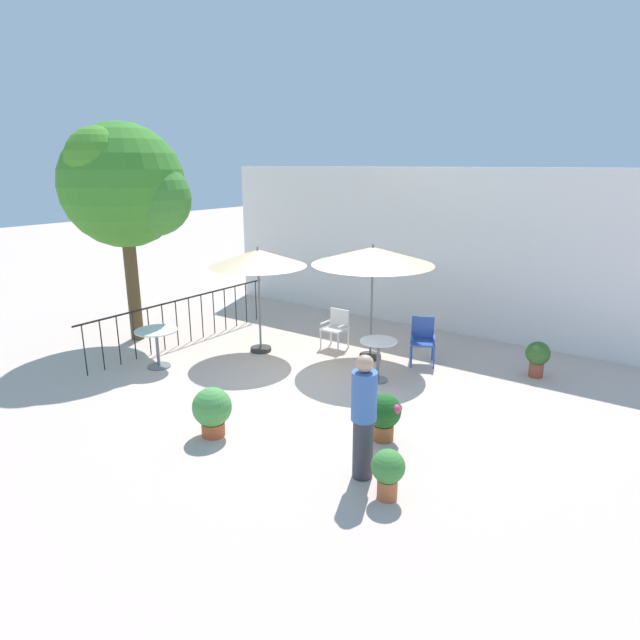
{
  "coord_description": "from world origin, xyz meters",
  "views": [
    {
      "loc": [
        5.62,
        -7.5,
        3.84
      ],
      "look_at": [
        0.0,
        0.3,
        1.05
      ],
      "focal_mm": 30.45,
      "sensor_mm": 36.0,
      "label": 1
    }
  ],
  "objects_px": {
    "potted_plant_0": "(384,414)",
    "potted_plant_2": "(538,356)",
    "standing_person": "(364,416)",
    "patio_umbrella_0": "(258,259)",
    "patio_chair_1": "(337,326)",
    "potted_plant_1": "(388,470)",
    "cafe_table_1": "(378,353)",
    "potted_plant_3": "(212,409)",
    "patio_umbrella_1": "(373,257)",
    "shade_tree": "(126,185)",
    "patio_chair_0": "(423,337)",
    "cafe_table_0": "(157,341)"
  },
  "relations": [
    {
      "from": "patio_chair_1",
      "to": "cafe_table_1",
      "type": "bearing_deg",
      "value": -33.73
    },
    {
      "from": "shade_tree",
      "to": "potted_plant_1",
      "type": "relative_size",
      "value": 7.47
    },
    {
      "from": "patio_umbrella_1",
      "to": "cafe_table_0",
      "type": "bearing_deg",
      "value": -137.39
    },
    {
      "from": "shade_tree",
      "to": "standing_person",
      "type": "bearing_deg",
      "value": -14.87
    },
    {
      "from": "cafe_table_0",
      "to": "potted_plant_1",
      "type": "relative_size",
      "value": 1.29
    },
    {
      "from": "shade_tree",
      "to": "patio_chair_1",
      "type": "bearing_deg",
      "value": 28.03
    },
    {
      "from": "potted_plant_1",
      "to": "potted_plant_2",
      "type": "relative_size",
      "value": 0.92
    },
    {
      "from": "potted_plant_1",
      "to": "standing_person",
      "type": "distance_m",
      "value": 0.71
    },
    {
      "from": "potted_plant_0",
      "to": "cafe_table_0",
      "type": "bearing_deg",
      "value": -179.72
    },
    {
      "from": "patio_chair_0",
      "to": "patio_umbrella_1",
      "type": "bearing_deg",
      "value": -158.07
    },
    {
      "from": "potted_plant_0",
      "to": "potted_plant_2",
      "type": "xyz_separation_m",
      "value": [
        1.13,
        3.78,
        -0.0
      ]
    },
    {
      "from": "cafe_table_1",
      "to": "patio_chair_1",
      "type": "xyz_separation_m",
      "value": [
        -1.66,
        1.11,
        -0.05
      ]
    },
    {
      "from": "patio_umbrella_0",
      "to": "potted_plant_1",
      "type": "xyz_separation_m",
      "value": [
        4.75,
        -3.07,
        -1.6
      ]
    },
    {
      "from": "patio_umbrella_1",
      "to": "patio_chair_1",
      "type": "relative_size",
      "value": 2.89
    },
    {
      "from": "patio_umbrella_1",
      "to": "potted_plant_1",
      "type": "relative_size",
      "value": 3.84
    },
    {
      "from": "patio_umbrella_0",
      "to": "cafe_table_1",
      "type": "relative_size",
      "value": 2.86
    },
    {
      "from": "standing_person",
      "to": "potted_plant_2",
      "type": "bearing_deg",
      "value": 79.65
    },
    {
      "from": "patio_umbrella_0",
      "to": "standing_person",
      "type": "distance_m",
      "value": 5.25
    },
    {
      "from": "potted_plant_3",
      "to": "cafe_table_0",
      "type": "bearing_deg",
      "value": 155.62
    },
    {
      "from": "patio_umbrella_0",
      "to": "patio_chair_1",
      "type": "bearing_deg",
      "value": 44.04
    },
    {
      "from": "cafe_table_0",
      "to": "potted_plant_3",
      "type": "bearing_deg",
      "value": -24.38
    },
    {
      "from": "patio_chair_0",
      "to": "potted_plant_0",
      "type": "bearing_deg",
      "value": -73.81
    },
    {
      "from": "patio_umbrella_1",
      "to": "potted_plant_1",
      "type": "xyz_separation_m",
      "value": [
        2.63,
        -4.05,
        -1.72
      ]
    },
    {
      "from": "patio_chair_1",
      "to": "potted_plant_3",
      "type": "relative_size",
      "value": 1.12
    },
    {
      "from": "standing_person",
      "to": "patio_chair_0",
      "type": "bearing_deg",
      "value": 105.79
    },
    {
      "from": "patio_umbrella_0",
      "to": "patio_umbrella_1",
      "type": "relative_size",
      "value": 0.93
    },
    {
      "from": "patio_umbrella_0",
      "to": "potted_plant_2",
      "type": "height_order",
      "value": "patio_umbrella_0"
    },
    {
      "from": "patio_umbrella_0",
      "to": "patio_chair_0",
      "type": "xyz_separation_m",
      "value": [
        3.07,
        1.37,
        -1.45
      ]
    },
    {
      "from": "potted_plant_3",
      "to": "patio_umbrella_1",
      "type": "bearing_deg",
      "value": 87.42
    },
    {
      "from": "cafe_table_1",
      "to": "shade_tree",
      "type": "bearing_deg",
      "value": -169.94
    },
    {
      "from": "potted_plant_3",
      "to": "potted_plant_2",
      "type": "bearing_deg",
      "value": 57.9
    },
    {
      "from": "patio_umbrella_1",
      "to": "potted_plant_0",
      "type": "distance_m",
      "value": 3.8
    },
    {
      "from": "cafe_table_0",
      "to": "patio_chair_1",
      "type": "relative_size",
      "value": 0.97
    },
    {
      "from": "potted_plant_1",
      "to": "standing_person",
      "type": "xyz_separation_m",
      "value": [
        -0.48,
        0.22,
        0.48
      ]
    },
    {
      "from": "standing_person",
      "to": "cafe_table_1",
      "type": "bearing_deg",
      "value": 116.45
    },
    {
      "from": "potted_plant_2",
      "to": "standing_person",
      "type": "relative_size",
      "value": 0.41
    },
    {
      "from": "cafe_table_1",
      "to": "standing_person",
      "type": "relative_size",
      "value": 0.47
    },
    {
      "from": "patio_umbrella_1",
      "to": "potted_plant_1",
      "type": "distance_m",
      "value": 5.13
    },
    {
      "from": "shade_tree",
      "to": "patio_chair_1",
      "type": "height_order",
      "value": "shade_tree"
    },
    {
      "from": "patio_umbrella_0",
      "to": "patio_chair_0",
      "type": "distance_m",
      "value": 3.66
    },
    {
      "from": "cafe_table_0",
      "to": "potted_plant_2",
      "type": "xyz_separation_m",
      "value": [
        6.13,
        3.8,
        -0.13
      ]
    },
    {
      "from": "patio_umbrella_1",
      "to": "patio_chair_1",
      "type": "distance_m",
      "value": 1.86
    },
    {
      "from": "potted_plant_0",
      "to": "potted_plant_3",
      "type": "relative_size",
      "value": 0.94
    },
    {
      "from": "cafe_table_1",
      "to": "standing_person",
      "type": "bearing_deg",
      "value": -63.55
    },
    {
      "from": "cafe_table_1",
      "to": "potted_plant_0",
      "type": "bearing_deg",
      "value": -57.99
    },
    {
      "from": "patio_umbrella_0",
      "to": "cafe_table_0",
      "type": "relative_size",
      "value": 2.75
    },
    {
      "from": "patio_umbrella_1",
      "to": "cafe_table_1",
      "type": "xyz_separation_m",
      "value": [
        0.72,
        -0.96,
        -1.56
      ]
    },
    {
      "from": "shade_tree",
      "to": "patio_chair_1",
      "type": "distance_m",
      "value": 5.34
    },
    {
      "from": "patio_umbrella_1",
      "to": "potted_plant_1",
      "type": "height_order",
      "value": "patio_umbrella_1"
    },
    {
      "from": "cafe_table_1",
      "to": "patio_chair_1",
      "type": "bearing_deg",
      "value": 146.27
    }
  ]
}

